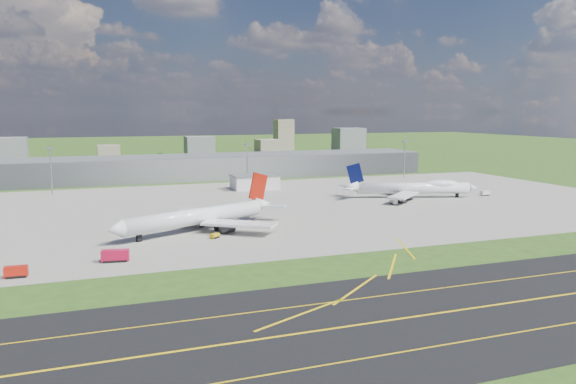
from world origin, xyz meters
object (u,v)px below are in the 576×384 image
object	(u,v)px
airliner_red_twin	(202,217)
van_white_far	(485,193)
van_white_near	(394,202)
crash_tender	(16,272)
tug_yellow	(215,236)
fire_truck	(115,256)
airliner_blue_quad	(413,188)

from	to	relation	value
airliner_red_twin	van_white_far	world-z (taller)	airliner_red_twin
van_white_near	van_white_far	size ratio (longest dim) A/B	0.97
crash_tender	tug_yellow	xyz separation A→B (m)	(61.50, 28.28, -0.67)
fire_truck	van_white_far	bearing A→B (deg)	28.97
crash_tender	airliner_blue_quad	bearing A→B (deg)	27.65
airliner_blue_quad	crash_tender	size ratio (longest dim) A/B	11.37
van_white_far	fire_truck	bearing A→B (deg)	-163.14
van_white_near	airliner_red_twin	bearing A→B (deg)	112.26
airliner_red_twin	crash_tender	world-z (taller)	airliner_red_twin
fire_truck	van_white_far	distance (m)	207.44
fire_truck	crash_tender	xyz separation A→B (m)	(-26.34, -7.61, -0.22)
airliner_red_twin	tug_yellow	xyz separation A→B (m)	(1.56, -14.95, -4.53)
fire_truck	tug_yellow	xyz separation A→B (m)	(35.16, 20.66, -0.89)
crash_tender	van_white_near	distance (m)	174.77
crash_tender	van_white_far	world-z (taller)	crash_tender
tug_yellow	van_white_near	world-z (taller)	van_white_near
crash_tender	van_white_near	size ratio (longest dim) A/B	1.20
fire_truck	airliner_blue_quad	bearing A→B (deg)	35.84
van_white_far	van_white_near	bearing A→B (deg)	-175.55
airliner_red_twin	crash_tender	size ratio (longest dim) A/B	11.53
fire_truck	tug_yellow	distance (m)	40.79
airliner_blue_quad	van_white_far	xyz separation A→B (m)	(40.58, -7.19, -3.83)
airliner_red_twin	fire_truck	bearing A→B (deg)	21.95
airliner_blue_quad	fire_truck	bearing A→B (deg)	-134.59
fire_truck	crash_tender	world-z (taller)	fire_truck
airliner_blue_quad	fire_truck	distance (m)	173.06
airliner_red_twin	airliner_blue_quad	xyz separation A→B (m)	(120.64, 42.80, -0.28)
fire_truck	tug_yellow	size ratio (longest dim) A/B	2.18
airliner_blue_quad	fire_truck	size ratio (longest dim) A/B	8.13
airliner_blue_quad	van_white_near	distance (m)	26.12
van_white_near	fire_truck	bearing A→B (deg)	122.19
airliner_blue_quad	crash_tender	distance (m)	200.06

